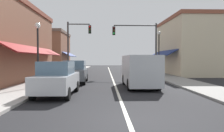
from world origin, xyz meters
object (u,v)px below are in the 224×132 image
at_px(parked_car_second_left, 75,72).
at_px(traffic_signal_left_corner, 75,41).
at_px(traffic_signal_mast_arm, 141,40).
at_px(street_lamp_right_mid, 159,46).
at_px(van_in_lane, 140,70).
at_px(street_lamp_left_near, 38,43).
at_px(parked_car_nearest_left, 57,79).

relative_size(parked_car_second_left, traffic_signal_left_corner, 0.69).
relative_size(traffic_signal_mast_arm, street_lamp_right_mid, 1.18).
xyz_separation_m(traffic_signal_mast_arm, street_lamp_right_mid, (1.88, -0.25, -0.64)).
bearing_deg(street_lamp_right_mid, traffic_signal_mast_arm, 172.42).
xyz_separation_m(traffic_signal_mast_arm, traffic_signal_left_corner, (-7.15, 0.82, -0.01)).
bearing_deg(van_in_lane, traffic_signal_left_corner, 119.49).
distance_m(parked_car_second_left, van_in_lane, 5.33).
height_order(van_in_lane, street_lamp_left_near, street_lamp_left_near).
distance_m(parked_car_nearest_left, street_lamp_left_near, 3.87).
bearing_deg(traffic_signal_left_corner, traffic_signal_mast_arm, -6.53).
bearing_deg(parked_car_nearest_left, parked_car_second_left, 89.69).
height_order(parked_car_nearest_left, traffic_signal_mast_arm, traffic_signal_mast_arm).
bearing_deg(street_lamp_right_mid, traffic_signal_left_corner, 173.25).
bearing_deg(parked_car_nearest_left, van_in_lane, 35.23).
relative_size(traffic_signal_mast_arm, street_lamp_left_near, 1.37).
relative_size(traffic_signal_mast_arm, traffic_signal_left_corner, 0.96).
xyz_separation_m(parked_car_second_left, traffic_signal_left_corner, (-0.95, 7.11, 3.00)).
distance_m(van_in_lane, traffic_signal_left_corner, 11.52).
xyz_separation_m(parked_car_nearest_left, van_in_lane, (4.79, 3.25, 0.27)).
distance_m(parked_car_second_left, traffic_signal_mast_arm, 9.34).
bearing_deg(parked_car_nearest_left, traffic_signal_left_corner, 94.61).
xyz_separation_m(parked_car_nearest_left, traffic_signal_mast_arm, (6.34, 12.13, 3.02)).
bearing_deg(traffic_signal_mast_arm, street_lamp_left_near, -131.08).
distance_m(parked_car_nearest_left, van_in_lane, 5.79).
relative_size(parked_car_nearest_left, street_lamp_left_near, 0.98).
relative_size(van_in_lane, street_lamp_left_near, 1.24).
distance_m(van_in_lane, street_lamp_left_near, 6.83).
bearing_deg(van_in_lane, parked_car_nearest_left, -146.30).
relative_size(parked_car_second_left, van_in_lane, 0.80).
xyz_separation_m(parked_car_nearest_left, street_lamp_left_near, (-1.81, 2.78, 2.00)).
xyz_separation_m(parked_car_second_left, street_lamp_left_near, (-1.95, -3.06, 2.00)).
relative_size(parked_car_nearest_left, traffic_signal_left_corner, 0.69).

